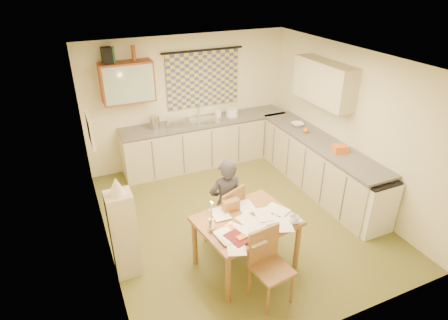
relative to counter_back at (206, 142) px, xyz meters
name	(u,v)px	position (x,y,z in m)	size (l,w,h in m)	color
floor	(238,217)	(-0.23, -1.95, -0.46)	(4.00, 4.50, 0.02)	brown
ceiling	(242,59)	(-0.23, -1.95, 2.06)	(4.00, 4.50, 0.02)	white
wall_back	(188,101)	(-0.23, 0.31, 0.80)	(4.00, 0.02, 2.50)	beige
wall_front	(343,239)	(-0.23, -4.21, 0.80)	(4.00, 0.02, 2.50)	beige
wall_left	(97,175)	(-2.24, -1.95, 0.80)	(0.02, 4.50, 2.50)	beige
wall_right	(349,125)	(1.78, -1.95, 0.80)	(0.02, 4.50, 2.50)	beige
window_blind	(203,79)	(0.07, 0.27, 1.20)	(1.45, 0.03, 1.05)	#394981
curtain_rod	(203,50)	(0.07, 0.25, 1.75)	(0.04, 0.04, 1.60)	black
wall_cabinet	(127,82)	(-1.38, 0.13, 1.35)	(0.90, 0.34, 0.70)	brown
wall_cabinet_glass	(129,85)	(-1.38, -0.04, 1.35)	(0.84, 0.02, 0.64)	#99B2A5
upper_cabinet_right	(324,82)	(1.60, -1.40, 1.40)	(0.34, 1.30, 0.70)	tan
framed_print	(90,130)	(-2.20, -1.55, 1.25)	(0.04, 0.50, 0.40)	beige
print_canvas	(92,130)	(-2.17, -1.55, 1.25)	(0.01, 0.42, 0.32)	silver
counter_back	(206,142)	(0.00, 0.00, 0.00)	(3.30, 0.62, 0.92)	tan
counter_right	(318,165)	(1.47, -1.68, 0.00)	(0.62, 2.95, 0.92)	tan
stove	(370,203)	(1.47, -2.97, -0.02)	(0.56, 0.56, 0.87)	white
sink	(204,123)	(-0.03, 0.00, 0.43)	(0.55, 0.45, 0.10)	silver
tap	(198,111)	(-0.08, 0.18, 0.61)	(0.03, 0.03, 0.28)	silver
dish_rack	(177,124)	(-0.58, 0.00, 0.50)	(0.35, 0.30, 0.06)	silver
kettle	(155,122)	(-1.00, 0.00, 0.59)	(0.18, 0.18, 0.24)	silver
mixing_bowl	(232,112)	(0.56, 0.00, 0.55)	(0.24, 0.24, 0.16)	white
soap_bottle	(218,113)	(0.28, 0.05, 0.57)	(0.10, 0.11, 0.20)	white
bowl	(297,124)	(1.47, -0.95, 0.50)	(0.29, 0.29, 0.06)	white
orange_bag	(340,149)	(1.47, -2.17, 0.53)	(0.22, 0.16, 0.12)	orange
fruit_orange	(306,130)	(1.42, -1.29, 0.52)	(0.10, 0.10, 0.10)	orange
speaker	(107,55)	(-1.65, 0.13, 1.83)	(0.16, 0.20, 0.26)	black
bottle_green	(113,55)	(-1.56, 0.13, 1.83)	(0.07, 0.07, 0.26)	#195926
bottle_brown	(134,53)	(-1.22, 0.13, 1.83)	(0.07, 0.07, 0.26)	brown
dining_table	(246,242)	(-0.61, -2.95, -0.07)	(1.33, 1.09, 0.75)	brown
chair_far	(224,225)	(-0.67, -2.40, -0.16)	(0.56, 0.56, 0.95)	brown
chair_near	(270,279)	(-0.59, -3.57, -0.17)	(0.47, 0.47, 0.92)	brown
person	(226,203)	(-0.64, -2.39, 0.21)	(0.50, 0.35, 1.32)	black
shelf_stand	(124,235)	(-2.07, -2.44, 0.15)	(0.32, 0.30, 1.21)	tan
lampshade	(116,186)	(-2.07, -2.44, 0.87)	(0.20, 0.20, 0.22)	beige
letter_rack	(231,205)	(-0.72, -2.70, 0.38)	(0.22, 0.10, 0.16)	brown
mug	(294,220)	(-0.11, -3.26, 0.35)	(0.15, 0.15, 0.10)	white
magazine	(230,243)	(-1.00, -3.29, 0.31)	(0.29, 0.34, 0.03)	maroon
book	(223,234)	(-1.00, -3.11, 0.31)	(0.19, 0.25, 0.02)	orange
orange_box	(242,238)	(-0.84, -3.27, 0.32)	(0.12, 0.08, 0.04)	orange
eyeglasses	(272,226)	(-0.39, -3.20, 0.31)	(0.13, 0.04, 0.02)	black
candle_holder	(211,225)	(-1.11, -2.99, 0.39)	(0.06, 0.06, 0.18)	silver
candle	(211,209)	(-1.09, -2.96, 0.59)	(0.02, 0.02, 0.22)	white
candle_flame	(212,203)	(-1.09, -3.01, 0.71)	(0.02, 0.02, 0.02)	#FFCC66
papers	(253,225)	(-0.60, -3.11, 0.31)	(1.14, 1.01, 0.03)	white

